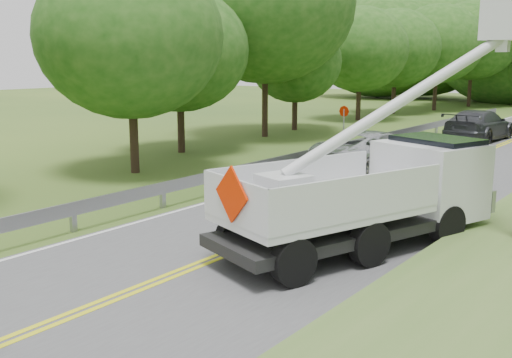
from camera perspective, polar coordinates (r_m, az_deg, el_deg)
The scene contains 8 objects.
ground at distance 9.99m, azimuth -22.06°, elevation -14.00°, with size 140.00×140.00×0.00m, color #314F1F.
road at distance 20.47m, azimuth 13.72°, elevation -0.55°, with size 7.20×96.00×0.03m.
guardrail at distance 23.00m, azimuth 5.53°, elevation 2.40°, with size 0.18×48.00×0.77m.
treeline_left at distance 36.10m, azimuth 6.84°, elevation 13.67°, with size 10.67×56.12×11.21m.
bucket_truck at distance 13.73m, azimuth 13.29°, elevation 0.05°, with size 4.73×6.98×6.55m.
suv_silver at distance 22.78m, azimuth 11.54°, elevation 2.69°, with size 2.50×5.43×1.51m, color silver.
suv_darkgrey at distance 32.74m, azimuth 20.66°, elevation 4.87°, with size 2.22×5.46×1.58m, color #34363B.
stop_sign_permanent at distance 25.43m, azimuth 8.42°, elevation 5.24°, with size 0.48×0.06×2.23m.
Camera 1 is at (7.95, -4.41, 4.15)m, focal length 41.63 mm.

